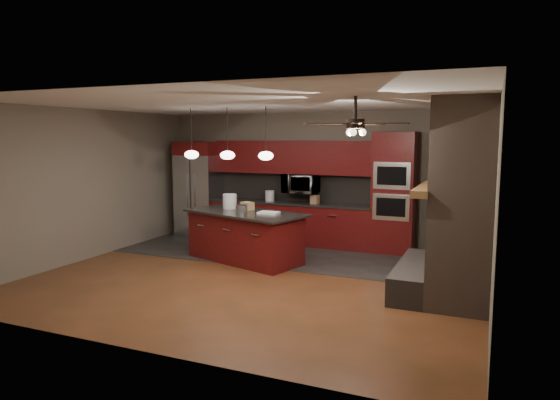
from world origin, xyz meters
The scene contains 22 objects.
ground centered at (0.00, 0.00, 0.00)m, with size 7.00×7.00×0.00m, color brown.
ceiling centered at (0.00, 0.00, 2.80)m, with size 7.00×6.00×0.02m, color white.
back_wall centered at (0.00, 3.00, 1.40)m, with size 7.00×0.02×2.80m, color #6E6358.
right_wall centered at (3.50, 0.00, 1.40)m, with size 0.02×6.00×2.80m, color #6E6358.
left_wall centered at (-3.50, 0.00, 1.40)m, with size 0.02×6.00×2.80m, color #6E6358.
slate_tile_patch centered at (0.00, 1.80, 0.01)m, with size 7.00×2.40×0.01m, color #2F2D2A.
fireplace_column centered at (3.04, 0.40, 1.30)m, with size 1.30×2.10×2.80m.
back_cabinetry centered at (-0.48, 2.74, 0.89)m, with size 3.59×0.64×2.20m.
oven_tower centered at (1.70, 2.69, 1.19)m, with size 0.80×0.63×2.38m.
microwave centered at (-0.27, 2.75, 1.30)m, with size 0.73×0.41×0.50m, color silver.
refrigerator centered at (-2.72, 2.62, 1.09)m, with size 0.94×0.75×2.17m.
kitchen_island centered at (-0.69, 0.94, 0.46)m, with size 2.49×1.68×0.92m.
white_bucket centered at (-1.13, 1.18, 1.06)m, with size 0.26×0.26×0.28m, color silver.
paint_can centered at (-0.72, 0.86, 0.99)m, with size 0.20×0.20×0.14m, color #9D9DA1.
paint_tray centered at (-0.19, 0.90, 0.94)m, with size 0.36×0.25×0.04m, color white.
cardboard_box centered at (-0.76, 1.19, 0.99)m, with size 0.23×0.17×0.15m, color tan.
counter_bucket centered at (-0.98, 2.70, 1.01)m, with size 0.20×0.20×0.22m, color white.
counter_box centered at (0.08, 2.65, 0.99)m, with size 0.16×0.12×0.18m, color #AA7A58.
pendant_left centered at (-1.65, 0.70, 1.96)m, with size 0.26×0.26×0.92m.
pendant_center centered at (-0.90, 0.70, 1.96)m, with size 0.26×0.26×0.92m.
pendant_right centered at (-0.15, 0.70, 1.96)m, with size 0.26×0.26×0.92m.
ceiling_fan centered at (1.80, -0.80, 2.46)m, with size 1.27×1.33×0.41m.
Camera 1 is at (3.44, -7.12, 2.28)m, focal length 32.00 mm.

